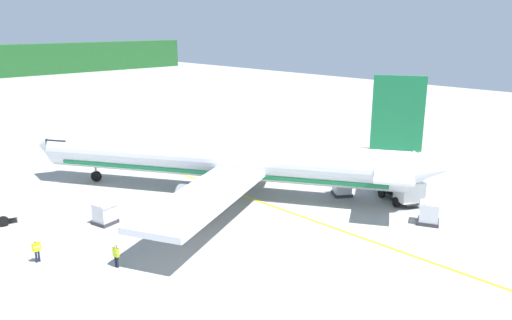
% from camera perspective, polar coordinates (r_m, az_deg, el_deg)
% --- Properties ---
extents(airliner_foreground, '(31.82, 37.49, 11.90)m').
position_cam_1_polar(airliner_foreground, '(48.03, -3.75, 0.06)').
color(airliner_foreground, silver).
rests_on(airliner_foreground, ground).
extents(service_truck_baggage, '(4.44, 5.98, 2.40)m').
position_cam_1_polar(service_truck_baggage, '(48.35, 16.12, -2.90)').
color(service_truck_baggage, white).
rests_on(service_truck_baggage, ground).
extents(cargo_container_near, '(2.40, 2.40, 1.86)m').
position_cam_1_polar(cargo_container_near, '(48.57, 9.92, -3.07)').
color(cargo_container_near, '#333338').
rests_on(cargo_container_near, ground).
extents(cargo_container_mid, '(1.95, 1.95, 1.91)m').
position_cam_1_polar(cargo_container_mid, '(43.15, -17.07, -5.92)').
color(cargo_container_mid, '#333338').
rests_on(cargo_container_mid, ground).
extents(cargo_container_far, '(2.26, 2.26, 1.97)m').
position_cam_1_polar(cargo_container_far, '(43.73, 19.30, -5.79)').
color(cargo_container_far, '#333338').
rests_on(cargo_container_far, ground).
extents(crew_marshaller, '(0.33, 0.61, 1.64)m').
position_cam_1_polar(crew_marshaller, '(35.54, -15.86, -10.44)').
color(crew_marshaller, '#191E33').
rests_on(crew_marshaller, ground).
extents(crew_loader_left, '(0.63, 0.27, 1.68)m').
position_cam_1_polar(crew_loader_left, '(38.13, -23.99, -9.36)').
color(crew_loader_left, '#191E33').
rests_on(crew_loader_left, ground).
extents(apron_guide_line, '(0.30, 60.00, 0.01)m').
position_cam_1_polar(apron_guide_line, '(46.34, 0.61, -4.89)').
color(apron_guide_line, yellow).
rests_on(apron_guide_line, ground).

